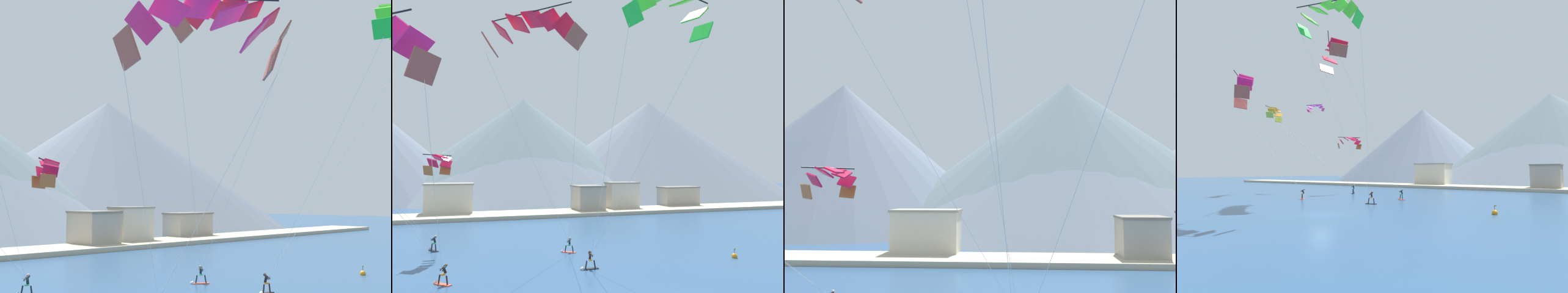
% 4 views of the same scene
% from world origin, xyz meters
% --- Properties ---
extents(kitesurfer_near_lead, '(1.75, 0.57, 1.67)m').
position_xyz_m(kitesurfer_near_lead, '(-1.77, 10.20, 0.46)').
color(kitesurfer_near_lead, black).
rests_on(kitesurfer_near_lead, ground).
extents(kitesurfer_mid_center, '(1.24, 1.70, 1.74)m').
position_xyz_m(kitesurfer_mid_center, '(-15.06, 22.97, 0.51)').
color(kitesurfer_mid_center, black).
rests_on(kitesurfer_mid_center, ground).
extents(kitesurfer_far_left, '(1.64, 1.36, 1.64)m').
position_xyz_m(kitesurfer_far_left, '(-1.57, 17.46, 0.44)').
color(kitesurfer_far_left, '#E54C33').
rests_on(kitesurfer_far_left, ground).
extents(parafoil_kite_near_trail, '(7.95, 10.21, 15.85)m').
position_xyz_m(parafoil_kite_near_trail, '(-17.74, 2.15, 15.63)').
color(parafoil_kite_near_trail, '#9D453B').
extents(parafoil_kite_far_left, '(9.68, 11.80, 20.48)m').
position_xyz_m(parafoil_kite_far_left, '(-7.03, 8.96, 20.42)').
color(parafoil_kite_far_left, '#9D4938').
extents(parafoil_kite_distant_low_drift, '(2.83, 4.59, 2.24)m').
position_xyz_m(parafoil_kite_distant_low_drift, '(-14.52, 21.15, 9.50)').
color(parafoil_kite_distant_low_drift, '#B55C2A').
extents(race_marker_buoy, '(0.56, 0.56, 1.02)m').
position_xyz_m(race_marker_buoy, '(13.48, 9.63, 0.16)').
color(race_marker_buoy, orange).
rests_on(race_marker_buoy, ground).
extents(shoreline_strip, '(180.00, 10.00, 0.70)m').
position_xyz_m(shoreline_strip, '(0.00, 51.03, 0.35)').
color(shoreline_strip, '#BCAD8E').
rests_on(shoreline_strip, ground).
extents(shore_building_harbour_front, '(5.69, 6.84, 5.60)m').
position_xyz_m(shore_building_harbour_front, '(13.07, 52.90, 2.81)').
color(shore_building_harbour_front, '#A89E8E').
rests_on(shore_building_harbour_front, ground).
extents(shore_building_promenade_mid, '(8.99, 4.88, 4.93)m').
position_xyz_m(shore_building_promenade_mid, '(36.28, 55.54, 2.48)').
color(shore_building_promenade_mid, '#A89E8E').
rests_on(shore_building_promenade_mid, ground).
extents(shore_building_quay_east, '(6.75, 4.34, 6.16)m').
position_xyz_m(shore_building_quay_east, '(21.28, 54.01, 3.09)').
color(shore_building_quay_east, beige).
rests_on(shore_building_quay_east, ground).
extents(mountain_peak_central_summit, '(98.33, 98.33, 34.84)m').
position_xyz_m(mountain_peak_central_summit, '(56.49, 107.12, 17.42)').
color(mountain_peak_central_summit, slate).
rests_on(mountain_peak_central_summit, ground).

